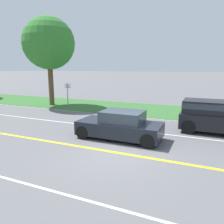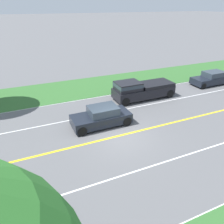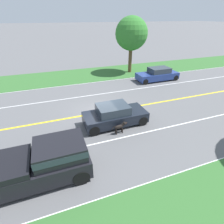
% 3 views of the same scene
% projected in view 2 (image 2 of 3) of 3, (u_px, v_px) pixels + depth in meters
% --- Properties ---
extents(ground_plane, '(400.00, 400.00, 0.00)m').
position_uv_depth(ground_plane, '(119.00, 136.00, 14.75)').
color(ground_plane, '#5B5B5E').
extents(centre_divider_line, '(0.18, 160.00, 0.01)m').
position_uv_depth(centre_divider_line, '(119.00, 136.00, 14.75)').
color(centre_divider_line, yellow).
rests_on(centre_divider_line, ground).
extents(lane_edge_line_right, '(0.14, 160.00, 0.01)m').
position_uv_depth(lane_edge_line_right, '(87.00, 99.00, 20.47)').
color(lane_edge_line_right, white).
rests_on(lane_edge_line_right, ground).
extents(lane_edge_line_left, '(0.14, 160.00, 0.01)m').
position_uv_depth(lane_edge_line_left, '(193.00, 220.00, 9.03)').
color(lane_edge_line_left, white).
rests_on(lane_edge_line_left, ground).
extents(lane_dash_same_dir, '(0.10, 160.00, 0.01)m').
position_uv_depth(lane_dash_same_dir, '(101.00, 114.00, 17.61)').
color(lane_dash_same_dir, white).
rests_on(lane_dash_same_dir, ground).
extents(lane_dash_oncoming, '(0.10, 160.00, 0.01)m').
position_uv_depth(lane_dash_oncoming, '(147.00, 168.00, 11.89)').
color(lane_dash_oncoming, white).
rests_on(lane_dash_oncoming, ground).
extents(grass_verge_right, '(6.00, 160.00, 0.03)m').
position_uv_depth(grass_verge_right, '(78.00, 88.00, 22.92)').
color(grass_verge_right, '#33662D').
rests_on(grass_verge_right, ground).
extents(ego_car, '(1.86, 4.26, 1.45)m').
position_uv_depth(ego_car, '(102.00, 117.00, 15.77)').
color(ego_car, black).
rests_on(ego_car, ground).
extents(dog, '(0.26, 1.08, 0.77)m').
position_uv_depth(dog, '(97.00, 113.00, 16.79)').
color(dog, black).
rests_on(dog, ground).
extents(pickup_truck, '(2.05, 5.76, 1.78)m').
position_uv_depth(pickup_truck, '(141.00, 89.00, 20.15)').
color(pickup_truck, black).
rests_on(pickup_truck, ground).
extents(car_trailing_near, '(1.83, 4.70, 1.41)m').
position_uv_depth(car_trailing_near, '(212.00, 78.00, 23.90)').
color(car_trailing_near, black).
rests_on(car_trailing_near, ground).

